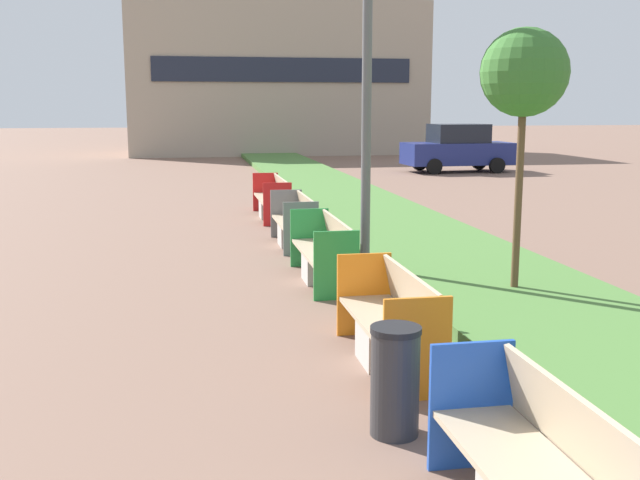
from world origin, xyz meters
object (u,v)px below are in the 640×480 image
bench_orange_frame (391,328)px  street_lamp_post (368,4)px  bench_green_frame (324,257)px  sapling_tree_near (524,75)px  bench_red_frame (273,202)px  litter_bin (395,381)px  parked_car_distant (458,148)px  bench_grey_frame (295,226)px

bench_orange_frame → street_lamp_post: size_ratio=0.28×
bench_green_frame → sapling_tree_near: bearing=-33.0°
bench_red_frame → litter_bin: 11.72m
litter_bin → bench_orange_frame: bearing=75.5°
parked_car_distant → bench_orange_frame: bearing=-114.9°
bench_orange_frame → bench_green_frame: bearing=90.0°
litter_bin → street_lamp_post: bearing=78.8°
bench_red_frame → parked_car_distant: (8.55, 10.80, 0.54)m
bench_grey_frame → bench_red_frame: same height
bench_green_frame → bench_grey_frame: same height
street_lamp_post → bench_grey_frame: bearing=101.8°
bench_orange_frame → street_lamp_post: 5.14m
bench_red_frame → sapling_tree_near: sapling_tree_near is taller
bench_orange_frame → bench_red_frame: same height
parked_car_distant → bench_grey_frame: bearing=-123.4°
bench_red_frame → bench_green_frame: bearing=-90.0°
sapling_tree_near → parked_car_distant: 19.87m
street_lamp_post → parked_car_distant: bearing=65.3°
litter_bin → sapling_tree_near: (2.74, 3.75, 2.52)m
litter_bin → street_lamp_post: 6.39m
bench_orange_frame → bench_green_frame: 3.64m
bench_grey_frame → litter_bin: size_ratio=2.17×
bench_green_frame → street_lamp_post: bearing=-2.9°
parked_car_distant → street_lamp_post: bearing=-117.3°
bench_orange_frame → parked_car_distant: parked_car_distant is taller
bench_orange_frame → sapling_tree_near: size_ratio=0.57×
bench_green_frame → parked_car_distant: bearing=63.6°
bench_red_frame → parked_car_distant: size_ratio=0.57×
bench_grey_frame → street_lamp_post: (0.61, -2.95, 3.62)m
bench_grey_frame → bench_red_frame: (0.01, 3.54, 0.01)m
bench_green_frame → parked_car_distant: parked_car_distant is taller
bench_orange_frame → bench_grey_frame: same height
sapling_tree_near → bench_green_frame: bearing=147.0°
litter_bin → bench_red_frame: bearing=87.9°
bench_orange_frame → street_lamp_post: bearing=80.3°
bench_green_frame → litter_bin: size_ratio=2.51×
bench_orange_frame → litter_bin: 1.67m
bench_green_frame → sapling_tree_near: size_ratio=0.62×
bench_green_frame → bench_grey_frame: size_ratio=1.15×
bench_grey_frame → sapling_tree_near: 5.63m
bench_green_frame → bench_grey_frame: (-0.00, 2.92, -0.01)m
litter_bin → parked_car_distant: size_ratio=0.21×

